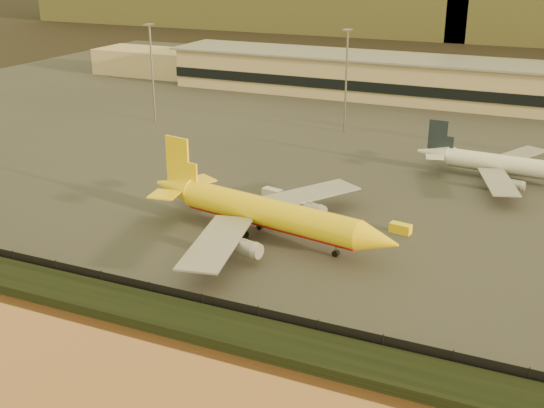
{
  "coord_description": "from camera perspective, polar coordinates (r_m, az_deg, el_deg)",
  "views": [
    {
      "loc": [
        42.22,
        -80.28,
        44.64
      ],
      "look_at": [
        0.61,
        12.0,
        5.98
      ],
      "focal_mm": 45.0,
      "sensor_mm": 36.0,
      "label": 1
    }
  ],
  "objects": [
    {
      "name": "embankment",
      "position": [
        87.84,
        -8.28,
        -9.35
      ],
      "size": [
        320.0,
        7.0,
        1.4
      ],
      "primitive_type": "cube",
      "color": "black",
      "rests_on": "ground"
    },
    {
      "name": "apron_light_masts",
      "position": [
        160.28,
        14.3,
        9.87
      ],
      "size": [
        152.2,
        12.2,
        25.4
      ],
      "color": "slate",
      "rests_on": "tarmac"
    },
    {
      "name": "tarmac",
      "position": [
        185.71,
        10.48,
        6.68
      ],
      "size": [
        320.0,
        220.0,
        0.2
      ],
      "primitive_type": "cube",
      "color": "#2D2D2D",
      "rests_on": "ground"
    },
    {
      "name": "dhl_cargo_jet",
      "position": [
        109.1,
        -0.58,
        -0.76
      ],
      "size": [
        46.48,
        44.94,
        13.92
      ],
      "rotation": [
        0.0,
        0.0,
        -0.18
      ],
      "color": "yellow",
      "rests_on": "tarmac"
    },
    {
      "name": "terminal_building",
      "position": [
        216.93,
        8.86,
        10.47
      ],
      "size": [
        202.0,
        25.0,
        12.6
      ],
      "color": "tan",
      "rests_on": "tarmac"
    },
    {
      "name": "perimeter_fence",
      "position": [
        90.48,
        -6.94,
        -7.88
      ],
      "size": [
        300.0,
        0.05,
        2.2
      ],
      "primitive_type": "cube",
      "color": "black",
      "rests_on": "tarmac"
    },
    {
      "name": "ground",
      "position": [
        101.09,
        -3.13,
        -5.33
      ],
      "size": [
        900.0,
        900.0,
        0.0
      ],
      "primitive_type": "plane",
      "color": "black",
      "rests_on": "ground"
    },
    {
      "name": "white_narrowbody_jet",
      "position": [
        143.82,
        19.21,
        3.06
      ],
      "size": [
        37.44,
        36.45,
        10.75
      ],
      "rotation": [
        0.0,
        0.0,
        -0.07
      ],
      "color": "silver",
      "rests_on": "tarmac"
    },
    {
      "name": "gse_vehicle_yellow",
      "position": [
        113.92,
        10.7,
        -2.01
      ],
      "size": [
        3.73,
        2.11,
        1.59
      ],
      "primitive_type": "cube",
      "rotation": [
        0.0,
        0.0,
        -0.16
      ],
      "color": "yellow",
      "rests_on": "tarmac"
    },
    {
      "name": "gse_vehicle_white",
      "position": [
        127.37,
        0.04,
        0.9
      ],
      "size": [
        4.12,
        2.51,
        1.73
      ],
      "primitive_type": "cube",
      "rotation": [
        0.0,
        0.0,
        -0.21
      ],
      "color": "silver",
      "rests_on": "tarmac"
    }
  ]
}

